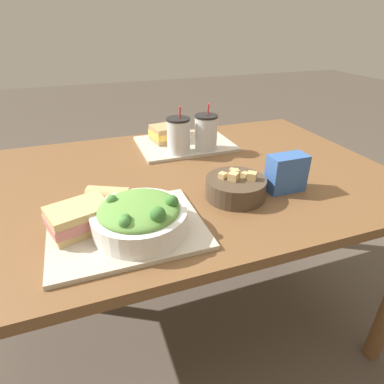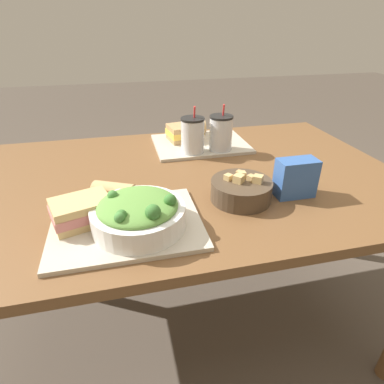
% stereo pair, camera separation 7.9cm
% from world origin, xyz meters
% --- Properties ---
extents(ground_plane, '(12.00, 12.00, 0.00)m').
position_xyz_m(ground_plane, '(0.00, 0.00, 0.00)').
color(ground_plane, '#4C4238').
extents(dining_table, '(1.50, 0.94, 0.71)m').
position_xyz_m(dining_table, '(0.00, 0.00, 0.63)').
color(dining_table, brown).
rests_on(dining_table, ground_plane).
extents(tray_near, '(0.37, 0.29, 0.01)m').
position_xyz_m(tray_near, '(-0.19, -0.26, 0.72)').
color(tray_near, '#BCB29E').
rests_on(tray_near, dining_table).
extents(tray_far, '(0.37, 0.29, 0.01)m').
position_xyz_m(tray_far, '(0.14, 0.27, 0.72)').
color(tray_far, '#BCB29E').
rests_on(tray_far, dining_table).
extents(salad_bowl, '(0.23, 0.23, 0.10)m').
position_xyz_m(salad_bowl, '(-0.16, -0.28, 0.76)').
color(salad_bowl, white).
rests_on(salad_bowl, tray_near).
extents(soup_bowl, '(0.18, 0.18, 0.08)m').
position_xyz_m(soup_bowl, '(0.14, -0.19, 0.74)').
color(soup_bowl, '#473828').
rests_on(soup_bowl, dining_table).
extents(sandwich_near, '(0.17, 0.14, 0.06)m').
position_xyz_m(sandwich_near, '(-0.30, -0.23, 0.76)').
color(sandwich_near, tan).
rests_on(sandwich_near, tray_near).
extents(baguette_near, '(0.13, 0.11, 0.06)m').
position_xyz_m(baguette_near, '(-0.21, -0.15, 0.75)').
color(baguette_near, tan).
rests_on(baguette_near, tray_near).
extents(sandwich_far, '(0.15, 0.13, 0.06)m').
position_xyz_m(sandwich_far, '(0.08, 0.32, 0.76)').
color(sandwich_far, tan).
rests_on(sandwich_far, tray_far).
extents(baguette_far, '(0.10, 0.06, 0.06)m').
position_xyz_m(baguette_far, '(0.14, 0.38, 0.75)').
color(baguette_far, tan).
rests_on(baguette_far, tray_far).
extents(drink_cup_dark, '(0.09, 0.09, 0.18)m').
position_xyz_m(drink_cup_dark, '(0.09, 0.17, 0.79)').
color(drink_cup_dark, silver).
rests_on(drink_cup_dark, tray_far).
extents(drink_cup_red, '(0.09, 0.09, 0.18)m').
position_xyz_m(drink_cup_red, '(0.20, 0.17, 0.79)').
color(drink_cup_red, silver).
rests_on(drink_cup_red, tray_far).
extents(chip_bag, '(0.11, 0.06, 0.11)m').
position_xyz_m(chip_bag, '(0.30, -0.21, 0.77)').
color(chip_bag, '#335BA3').
rests_on(chip_bag, dining_table).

